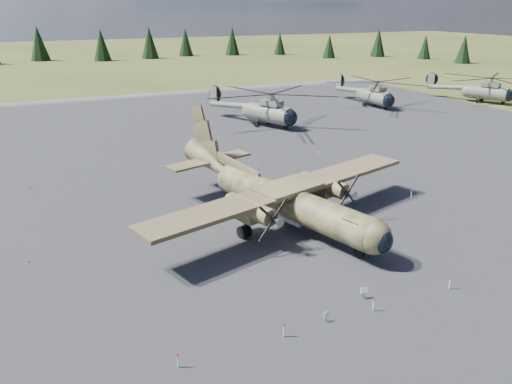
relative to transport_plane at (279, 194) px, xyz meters
name	(u,v)px	position (x,y,z in m)	size (l,w,h in m)	color
ground	(251,230)	(-2.80, -0.58, -2.53)	(500.00, 500.00, 0.00)	brown
apron	(210,191)	(-2.80, 9.42, -2.53)	(120.00, 120.00, 0.04)	slate
transport_plane	(279,194)	(0.00, 0.00, 0.00)	(26.39, 23.57, 8.80)	#343D21
helicopter_near	(269,103)	(14.50, 31.94, 1.04)	(26.23, 26.23, 5.03)	slate
helicopter_mid	(375,89)	(38.35, 37.88, 0.76)	(19.15, 21.97, 4.63)	slate
helicopter_far	(488,85)	(59.88, 32.64, 0.80)	(24.52, 24.52, 4.70)	slate
info_placard_left	(326,316)	(-3.94, -13.83, -2.12)	(0.42, 0.26, 0.61)	gray
info_placard_right	(364,291)	(-0.51, -12.71, -2.01)	(0.50, 0.22, 0.78)	gray
barrier_fence	(246,226)	(-3.26, -0.66, -2.02)	(33.12, 29.62, 0.85)	white
treeline	(184,174)	(-7.52, 1.48, 2.29)	(307.98, 308.63, 10.92)	black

